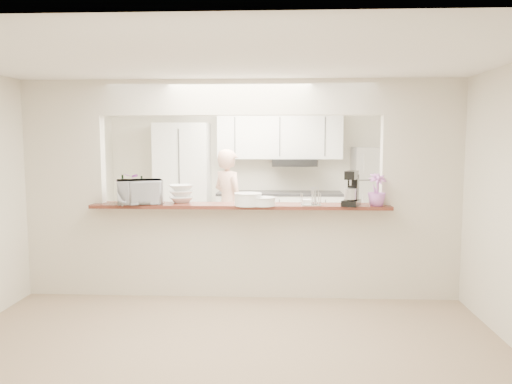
# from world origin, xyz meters

# --- Properties ---
(floor) EXTENTS (6.00, 6.00, 0.00)m
(floor) POSITION_xyz_m (0.00, 0.00, 0.00)
(floor) COLOR #9C8569
(floor) RESTS_ON ground
(tile_overlay) EXTENTS (5.00, 2.90, 0.01)m
(tile_overlay) POSITION_xyz_m (0.00, 1.55, 0.01)
(tile_overlay) COLOR beige
(tile_overlay) RESTS_ON floor
(partition) EXTENTS (5.00, 0.15, 2.50)m
(partition) POSITION_xyz_m (0.00, 0.00, 1.48)
(partition) COLOR beige
(partition) RESTS_ON floor
(bar_counter) EXTENTS (3.40, 0.38, 1.09)m
(bar_counter) POSITION_xyz_m (0.00, -0.00, 0.58)
(bar_counter) COLOR beige
(bar_counter) RESTS_ON floor
(kitchen_cabinets) EXTENTS (3.15, 0.62, 2.25)m
(kitchen_cabinets) POSITION_xyz_m (-0.19, 2.72, 0.97)
(kitchen_cabinets) COLOR silver
(kitchen_cabinets) RESTS_ON floor
(refrigerator) EXTENTS (0.75, 0.70, 1.70)m
(refrigerator) POSITION_xyz_m (2.05, 2.65, 0.85)
(refrigerator) COLOR #B9B8BD
(refrigerator) RESTS_ON floor
(flower_left) EXTENTS (0.32, 0.29, 0.34)m
(flower_left) POSITION_xyz_m (-1.30, 0.05, 1.26)
(flower_left) COLOR #D973CB
(flower_left) RESTS_ON bar_counter
(wine_bottle_a) EXTENTS (0.06, 0.06, 0.31)m
(wine_bottle_a) POSITION_xyz_m (-1.17, 0.07, 1.21)
(wine_bottle_a) COLOR black
(wine_bottle_a) RESTS_ON bar_counter
(wine_bottle_b) EXTENTS (0.06, 0.06, 0.32)m
(wine_bottle_b) POSITION_xyz_m (-1.40, 0.07, 1.22)
(wine_bottle_b) COLOR black
(wine_bottle_b) RESTS_ON bar_counter
(toaster_oven) EXTENTS (0.59, 0.49, 0.28)m
(toaster_oven) POSITION_xyz_m (-1.15, -0.10, 1.23)
(toaster_oven) COLOR silver
(toaster_oven) RESTS_ON bar_counter
(serving_bowls) EXTENTS (0.36, 0.36, 0.21)m
(serving_bowls) POSITION_xyz_m (-0.70, 0.05, 1.19)
(serving_bowls) COLOR white
(serving_bowls) RESTS_ON bar_counter
(plate_stack_a) EXTENTS (0.31, 0.31, 0.14)m
(plate_stack_a) POSITION_xyz_m (0.10, -0.19, 1.16)
(plate_stack_a) COLOR white
(plate_stack_a) RESTS_ON bar_counter
(plate_stack_b) EXTENTS (0.28, 0.28, 0.10)m
(plate_stack_b) POSITION_xyz_m (0.27, -0.19, 1.14)
(plate_stack_b) COLOR white
(plate_stack_b) RESTS_ON bar_counter
(red_bowl) EXTENTS (0.15, 0.15, 0.07)m
(red_bowl) POSITION_xyz_m (0.20, 0.08, 1.12)
(red_bowl) COLOR maroon
(red_bowl) RESTS_ON bar_counter
(tan_bowl) EXTENTS (0.15, 0.15, 0.07)m
(tan_bowl) POSITION_xyz_m (0.05, -0.03, 1.12)
(tan_bowl) COLOR #CDBA90
(tan_bowl) RESTS_ON bar_counter
(utensil_caddy) EXTENTS (0.23, 0.15, 0.21)m
(utensil_caddy) POSITION_xyz_m (0.80, -0.15, 1.18)
(utensil_caddy) COLOR silver
(utensil_caddy) RESTS_ON bar_counter
(stand_mixer) EXTENTS (0.25, 0.30, 0.39)m
(stand_mixer) POSITION_xyz_m (1.25, -0.14, 1.26)
(stand_mixer) COLOR black
(stand_mixer) RESTS_ON bar_counter
(flower_right) EXTENTS (0.24, 0.24, 0.36)m
(flower_right) POSITION_xyz_m (1.53, -0.15, 1.27)
(flower_right) COLOR #AB68C1
(flower_right) RESTS_ON bar_counter
(person) EXTENTS (0.72, 0.71, 1.67)m
(person) POSITION_xyz_m (-0.33, 1.86, 0.84)
(person) COLOR tan
(person) RESTS_ON floor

